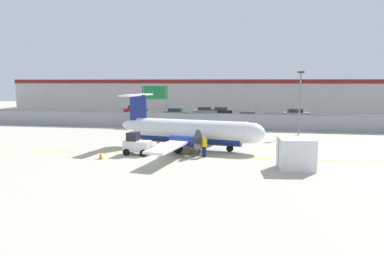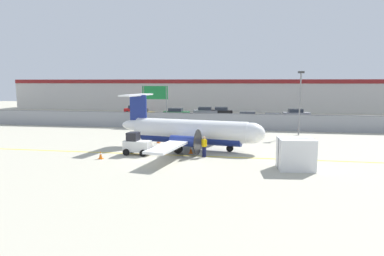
{
  "view_description": "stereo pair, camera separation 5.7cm",
  "coord_description": "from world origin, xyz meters",
  "views": [
    {
      "loc": [
        6.35,
        -25.42,
        6.15
      ],
      "look_at": [
        1.09,
        5.86,
        1.8
      ],
      "focal_mm": 32.0,
      "sensor_mm": 36.0,
      "label": 1
    },
    {
      "loc": [
        6.4,
        -25.41,
        6.15
      ],
      "look_at": [
        1.09,
        5.86,
        1.8
      ],
      "focal_mm": 32.0,
      "sensor_mm": 36.0,
      "label": 2
    }
  ],
  "objects": [
    {
      "name": "traffic_cone_far_left",
      "position": [
        1.48,
        2.94,
        0.31
      ],
      "size": [
        0.36,
        0.36,
        0.64
      ],
      "color": "orange",
      "rests_on": "ground"
    },
    {
      "name": "parked_car_3",
      "position": [
        -1.23,
        33.66,
        0.89
      ],
      "size": [
        4.22,
        2.04,
        1.58
      ],
      "rotation": [
        0.0,
        0.0,
        0.01
      ],
      "color": "gray",
      "rests_on": "parking_lot_strip"
    },
    {
      "name": "parked_car_7",
      "position": [
        13.84,
        32.0,
        0.89
      ],
      "size": [
        4.31,
        2.24,
        1.58
      ],
      "rotation": [
        0.0,
        0.0,
        0.07
      ],
      "color": "gray",
      "rests_on": "parking_lot_strip"
    },
    {
      "name": "parked_car_6",
      "position": [
        9.53,
        23.52,
        0.89
      ],
      "size": [
        4.23,
        2.06,
        1.58
      ],
      "rotation": [
        0.0,
        0.0,
        3.12
      ],
      "color": "navy",
      "rests_on": "parking_lot_strip"
    },
    {
      "name": "baggage_tug",
      "position": [
        -2.95,
        1.76,
        0.86
      ],
      "size": [
        2.41,
        1.54,
        1.88
      ],
      "rotation": [
        0.0,
        0.0,
        -0.08
      ],
      "color": "silver",
      "rests_on": "ground"
    },
    {
      "name": "traffic_cone_far_right",
      "position": [
        -2.59,
        7.36,
        0.31
      ],
      "size": [
        0.36,
        0.36,
        0.64
      ],
      "color": "orange",
      "rests_on": "ground"
    },
    {
      "name": "parked_car_0",
      "position": [
        -14.51,
        35.34,
        0.89
      ],
      "size": [
        4.22,
        2.05,
        1.58
      ],
      "rotation": [
        0.0,
        0.0,
        0.01
      ],
      "color": "red",
      "rests_on": "parking_lot_strip"
    },
    {
      "name": "parked_car_4",
      "position": [
        1.38,
        33.88,
        0.89
      ],
      "size": [
        4.29,
        2.18,
        1.58
      ],
      "rotation": [
        0.0,
        0.0,
        3.2
      ],
      "color": "black",
      "rests_on": "parking_lot_strip"
    },
    {
      "name": "background_building",
      "position": [
        0.0,
        47.99,
        3.26
      ],
      "size": [
        91.0,
        8.1,
        6.5
      ],
      "color": "beige",
      "rests_on": "ground"
    },
    {
      "name": "commuter_airplane",
      "position": [
        1.33,
        4.82,
        1.6
      ],
      "size": [
        13.79,
        16.04,
        4.92
      ],
      "rotation": [
        0.0,
        0.0,
        -0.17
      ],
      "color": "white",
      "rests_on": "ground"
    },
    {
      "name": "traffic_cone_near_right",
      "position": [
        -5.26,
        -0.31,
        0.31
      ],
      "size": [
        0.36,
        0.36,
        0.64
      ],
      "color": "orange",
      "rests_on": "ground"
    },
    {
      "name": "parked_car_5",
      "position": [
        5.97,
        25.17,
        0.89
      ],
      "size": [
        4.25,
        2.11,
        1.58
      ],
      "rotation": [
        0.0,
        0.0,
        3.11
      ],
      "color": "red",
      "rests_on": "parking_lot_strip"
    },
    {
      "name": "highway_sign",
      "position": [
        -6.47,
        20.06,
        4.14
      ],
      "size": [
        3.6,
        0.14,
        5.5
      ],
      "color": "slate",
      "rests_on": "ground"
    },
    {
      "name": "ground_plane",
      "position": [
        0.0,
        2.0,
        0.0
      ],
      "size": [
        140.0,
        140.0,
        0.01
      ],
      "color": "#B2AD99"
    },
    {
      "name": "traffic_cone_near_left",
      "position": [
        -0.65,
        2.16,
        0.31
      ],
      "size": [
        0.36,
        0.36,
        0.64
      ],
      "color": "orange",
      "rests_on": "ground"
    },
    {
      "name": "cargo_container",
      "position": [
        9.65,
        -1.06,
        1.1
      ],
      "size": [
        2.59,
        2.23,
        2.2
      ],
      "rotation": [
        0.0,
        0.0,
        0.1
      ],
      "color": "silver",
      "rests_on": "ground"
    },
    {
      "name": "perimeter_fence",
      "position": [
        0.0,
        18.0,
        1.12
      ],
      "size": [
        98.0,
        0.1,
        2.1
      ],
      "color": "gray",
      "rests_on": "ground"
    },
    {
      "name": "ground_crew_worker",
      "position": [
        2.79,
        1.79,
        0.95
      ],
      "size": [
        0.52,
        0.46,
        1.7
      ],
      "rotation": [
        0.0,
        0.0,
        4.2
      ],
      "color": "#191E4C",
      "rests_on": "ground"
    },
    {
      "name": "parking_lot_strip",
      "position": [
        0.0,
        29.5,
        0.06
      ],
      "size": [
        98.0,
        17.0,
        0.12
      ],
      "color": "#38383A",
      "rests_on": "ground"
    },
    {
      "name": "parked_car_2",
      "position": [
        -5.74,
        30.35,
        0.89
      ],
      "size": [
        4.25,
        2.1,
        1.58
      ],
      "rotation": [
        0.0,
        0.0,
        -0.03
      ],
      "color": "#19662D",
      "rests_on": "parking_lot_strip"
    },
    {
      "name": "parked_car_1",
      "position": [
        -11.3,
        28.48,
        0.89
      ],
      "size": [
        4.35,
        2.33,
        1.58
      ],
      "rotation": [
        0.0,
        0.0,
        -0.1
      ],
      "color": "#B28C19",
      "rests_on": "parking_lot_strip"
    },
    {
      "name": "apron_light_pole",
      "position": [
        11.99,
        14.95,
        4.3
      ],
      "size": [
        0.7,
        0.3,
        7.27
      ],
      "color": "slate",
      "rests_on": "ground"
    }
  ]
}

